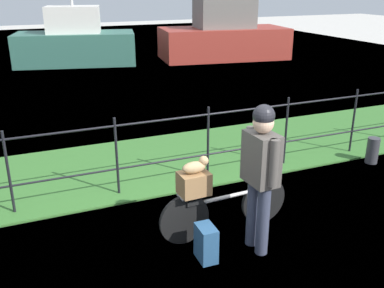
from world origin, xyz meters
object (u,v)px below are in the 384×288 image
(backpack_on_paving, at_px, (206,243))
(moored_boat_near, at_px, (75,43))
(mooring_bollard, at_px, (373,150))
(terrier_dog, at_px, (196,166))
(bicycle_main, at_px, (224,208))
(cyclist_person, at_px, (261,167))
(moored_boat_far, at_px, (224,36))
(wooden_crate, at_px, (194,183))

(backpack_on_paving, relative_size, moored_boat_near, 0.09)
(backpack_on_paving, xyz_separation_m, mooring_bollard, (3.67, 1.37, 0.02))
(moored_boat_near, bearing_deg, terrier_dog, -92.86)
(bicycle_main, distance_m, terrier_dog, 0.72)
(cyclist_person, xyz_separation_m, moored_boat_near, (0.06, 12.81, -0.23))
(bicycle_main, relative_size, mooring_bollard, 3.84)
(backpack_on_paving, height_order, moored_boat_near, moored_boat_near)
(backpack_on_paving, distance_m, moored_boat_near, 12.81)
(bicycle_main, xyz_separation_m, moored_boat_far, (5.79, 11.43, 0.55))
(backpack_on_paving, relative_size, moored_boat_far, 0.08)
(bicycle_main, height_order, mooring_bollard, bicycle_main)
(cyclist_person, xyz_separation_m, mooring_bollard, (3.06, 1.40, -0.78))
(bicycle_main, distance_m, wooden_crate, 0.57)
(bicycle_main, height_order, wooden_crate, wooden_crate)
(wooden_crate, xyz_separation_m, mooring_bollard, (3.64, 0.97, -0.51))
(wooden_crate, bearing_deg, backpack_on_paving, -93.81)
(cyclist_person, xyz_separation_m, backpack_on_paving, (-0.61, 0.03, -0.80))
(bicycle_main, height_order, moored_boat_far, moored_boat_far)
(cyclist_person, bearing_deg, moored_boat_far, 64.75)
(cyclist_person, relative_size, mooring_bollard, 3.85)
(cyclist_person, xyz_separation_m, moored_boat_far, (5.60, 11.87, -0.13))
(backpack_on_paving, bearing_deg, bicycle_main, -44.03)
(moored_boat_far, bearing_deg, wooden_crate, -118.38)
(wooden_crate, height_order, moored_boat_near, moored_boat_near)
(mooring_bollard, bearing_deg, cyclist_person, -155.41)
(wooden_crate, relative_size, terrier_dog, 1.06)
(bicycle_main, height_order, cyclist_person, cyclist_person)
(cyclist_person, height_order, backpack_on_paving, cyclist_person)
(mooring_bollard, xyz_separation_m, moored_boat_near, (-3.00, 11.42, 0.55))
(wooden_crate, height_order, backpack_on_paving, wooden_crate)
(backpack_on_paving, bearing_deg, cyclist_person, -91.36)
(wooden_crate, distance_m, moored_boat_near, 12.40)
(wooden_crate, bearing_deg, mooring_bollard, 14.95)
(wooden_crate, bearing_deg, moored_boat_near, 87.03)
(wooden_crate, xyz_separation_m, moored_boat_far, (6.18, 11.44, 0.14))
(bicycle_main, height_order, backpack_on_paving, bicycle_main)
(backpack_on_paving, bearing_deg, moored_boat_near, -1.39)
(wooden_crate, distance_m, mooring_bollard, 3.81)
(cyclist_person, relative_size, moored_boat_far, 0.33)
(backpack_on_paving, xyz_separation_m, moored_boat_far, (6.21, 11.84, 0.68))
(bicycle_main, bearing_deg, terrier_dog, -177.67)
(mooring_bollard, distance_m, moored_boat_near, 11.82)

